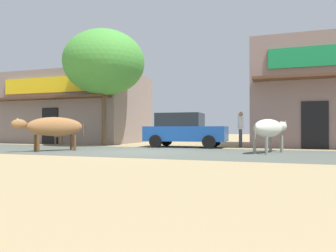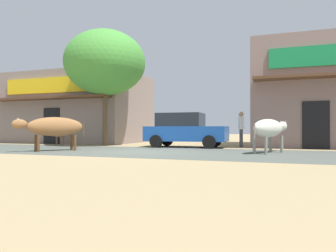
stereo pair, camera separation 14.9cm
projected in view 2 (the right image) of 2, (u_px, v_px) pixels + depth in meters
name	position (u px, v px, depth m)	size (l,w,h in m)	color
ground	(142.00, 151.00, 12.44)	(80.00, 80.00, 0.00)	tan
asphalt_road	(142.00, 151.00, 12.44)	(72.00, 5.34, 0.00)	#535850
storefront_left_cafe	(81.00, 109.00, 21.15)	(8.23, 6.47, 4.39)	gray
roadside_tree	(105.00, 63.00, 16.77)	(4.25, 4.25, 6.08)	brown
parked_hatchback_car	(185.00, 130.00, 15.32)	(3.91, 1.93, 1.64)	#1A4B9E
cow_near_brown	(54.00, 127.00, 12.72)	(1.96, 2.47, 1.36)	#99663A
cow_far_dark	(269.00, 129.00, 11.64)	(1.42, 2.51, 1.24)	silver
pedestrian_by_shop	(241.00, 126.00, 15.10)	(0.29, 0.61, 1.71)	#3F3F47
cafe_chair_near_tree	(59.00, 135.00, 17.62)	(0.60, 0.60, 0.92)	brown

